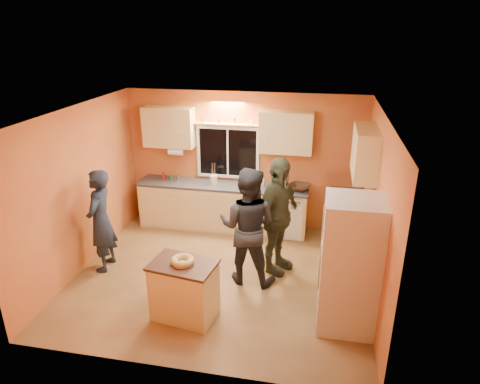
% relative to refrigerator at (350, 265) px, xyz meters
% --- Properties ---
extents(ground, '(4.50, 4.50, 0.00)m').
position_rel_refrigerator_xyz_m(ground, '(-1.89, 0.80, -0.90)').
color(ground, brown).
rests_on(ground, ground).
extents(room_shell, '(4.54, 4.04, 2.61)m').
position_rel_refrigerator_xyz_m(room_shell, '(-1.77, 1.21, 0.72)').
color(room_shell, '#C27931').
rests_on(room_shell, ground).
extents(back_counter, '(4.23, 0.62, 0.90)m').
position_rel_refrigerator_xyz_m(back_counter, '(-1.88, 2.50, -0.45)').
color(back_counter, '#D5B56F').
rests_on(back_counter, ground).
extents(right_counter, '(0.62, 1.84, 0.90)m').
position_rel_refrigerator_xyz_m(right_counter, '(0.06, 1.30, -0.45)').
color(right_counter, '#D5B56F').
rests_on(right_counter, ground).
extents(refrigerator, '(0.72, 0.70, 1.80)m').
position_rel_refrigerator_xyz_m(refrigerator, '(0.00, 0.00, 0.00)').
color(refrigerator, silver).
rests_on(refrigerator, ground).
extents(island, '(0.93, 0.70, 0.82)m').
position_rel_refrigerator_xyz_m(island, '(-2.13, -0.24, -0.48)').
color(island, '#D5B56F').
rests_on(island, ground).
extents(bundt_pastry, '(0.31, 0.31, 0.09)m').
position_rel_refrigerator_xyz_m(bundt_pastry, '(-2.13, -0.24, -0.03)').
color(bundt_pastry, tan).
rests_on(bundt_pastry, island).
extents(person_left, '(0.45, 0.64, 1.68)m').
position_rel_refrigerator_xyz_m(person_left, '(-3.79, 0.70, -0.06)').
color(person_left, black).
rests_on(person_left, ground).
extents(person_center, '(0.95, 0.77, 1.84)m').
position_rel_refrigerator_xyz_m(person_center, '(-1.45, 0.80, 0.02)').
color(person_center, black).
rests_on(person_center, ground).
extents(person_right, '(0.90, 1.20, 1.90)m').
position_rel_refrigerator_xyz_m(person_right, '(-1.05, 1.16, 0.05)').
color(person_right, '#2D3220').
rests_on(person_right, ground).
extents(mixing_bowl, '(0.50, 0.50, 0.10)m').
position_rel_refrigerator_xyz_m(mixing_bowl, '(-0.79, 2.50, 0.05)').
color(mixing_bowl, '#322010').
rests_on(mixing_bowl, back_counter).
extents(utensil_crock, '(0.14, 0.14, 0.17)m').
position_rel_refrigerator_xyz_m(utensil_crock, '(-2.41, 2.50, 0.09)').
color(utensil_crock, beige).
rests_on(utensil_crock, back_counter).
extents(potted_plant, '(0.33, 0.31, 0.29)m').
position_rel_refrigerator_xyz_m(potted_plant, '(0.01, 1.26, 0.15)').
color(potted_plant, gray).
rests_on(potted_plant, right_counter).
extents(red_box, '(0.18, 0.15, 0.07)m').
position_rel_refrigerator_xyz_m(red_box, '(0.13, 2.01, 0.04)').
color(red_box, '#AF1A1E').
rests_on(red_box, right_counter).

